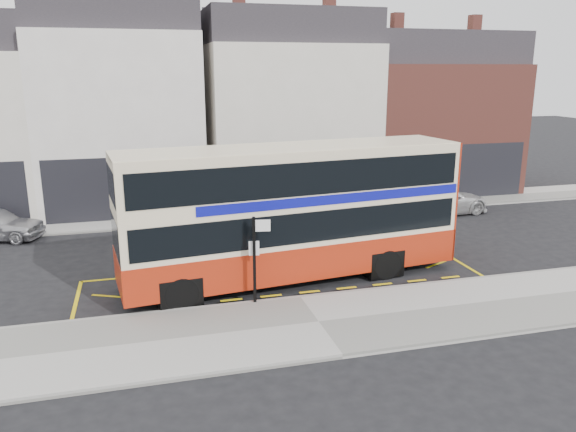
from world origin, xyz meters
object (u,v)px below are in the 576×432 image
object	(u,v)px
double_decker_bus	(293,211)
bus_stop_post	(256,251)
car_white	(439,200)
street_tree_right	(371,148)
car_grey	(257,210)

from	to	relation	value
double_decker_bus	bus_stop_post	bearing A→B (deg)	-137.48
bus_stop_post	car_white	size ratio (longest dim) A/B	0.53
car_white	street_tree_right	bearing A→B (deg)	42.69
double_decker_bus	car_grey	xyz separation A→B (m)	(0.21, 7.21, -1.72)
car_grey	double_decker_bus	bearing A→B (deg)	-176.61
street_tree_right	double_decker_bus	bearing A→B (deg)	-126.30
bus_stop_post	car_grey	size ratio (longest dim) A/B	0.59
bus_stop_post	street_tree_right	bearing A→B (deg)	60.79
double_decker_bus	car_white	distance (m)	12.08
car_grey	car_white	world-z (taller)	car_grey
car_grey	street_tree_right	world-z (taller)	street_tree_right
double_decker_bus	street_tree_right	distance (m)	11.69
street_tree_right	bus_stop_post	bearing A→B (deg)	-127.12
double_decker_bus	bus_stop_post	xyz separation A→B (m)	(-1.74, -2.02, -0.67)
double_decker_bus	bus_stop_post	distance (m)	2.75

